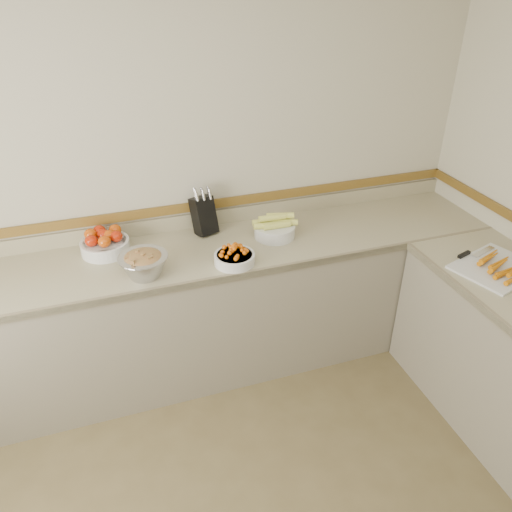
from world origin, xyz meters
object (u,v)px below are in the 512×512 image
object	(u,v)px
tomato_bowl	(105,243)
rhubarb_bowl	(144,263)
cherry_tomato_bowl	(235,257)
cutting_board	(497,267)
corn_bowl	(275,228)
knife_block	(204,214)

from	to	relation	value
tomato_bowl	rhubarb_bowl	size ratio (longest dim) A/B	1.05
cherry_tomato_bowl	cutting_board	distance (m)	1.51
cherry_tomato_bowl	rhubarb_bowl	distance (m)	0.52
tomato_bowl	cutting_board	xyz separation A→B (m)	(2.11, -0.92, -0.05)
cherry_tomato_bowl	rhubarb_bowl	bearing A→B (deg)	176.23
tomato_bowl	corn_bowl	distance (m)	1.05
tomato_bowl	cherry_tomato_bowl	size ratio (longest dim) A/B	1.22
cutting_board	tomato_bowl	bearing A→B (deg)	156.50
rhubarb_bowl	knife_block	bearing A→B (deg)	42.21
rhubarb_bowl	cutting_board	world-z (taller)	rhubarb_bowl
cherry_tomato_bowl	corn_bowl	distance (m)	0.41
tomato_bowl	cutting_board	size ratio (longest dim) A/B	0.53
knife_block	cherry_tomato_bowl	size ratio (longest dim) A/B	1.32
cherry_tomato_bowl	corn_bowl	size ratio (longest dim) A/B	0.83
knife_block	tomato_bowl	bearing A→B (deg)	-175.02
cherry_tomato_bowl	cutting_board	world-z (taller)	cherry_tomato_bowl
knife_block	rhubarb_bowl	xyz separation A→B (m)	(-0.44, -0.40, -0.05)
rhubarb_bowl	cutting_board	bearing A→B (deg)	-16.64
knife_block	cutting_board	xyz separation A→B (m)	(1.48, -0.97, -0.11)
rhubarb_bowl	cutting_board	distance (m)	2.01
corn_bowl	cutting_board	size ratio (longest dim) A/B	0.53
tomato_bowl	rhubarb_bowl	distance (m)	0.39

